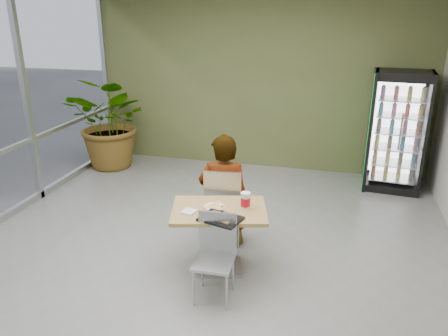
{
  "coord_description": "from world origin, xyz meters",
  "views": [
    {
      "loc": [
        1.37,
        -4.21,
        2.79
      ],
      "look_at": [
        0.14,
        0.53,
        1.0
      ],
      "focal_mm": 35.0,
      "sensor_mm": 36.0,
      "label": 1
    }
  ],
  "objects_px": {
    "beverage_fridge": "(397,132)",
    "soda_cup": "(245,201)",
    "chair_near": "(216,249)",
    "dining_table": "(219,226)",
    "seated_woman": "(224,201)",
    "cafeteria_tray": "(221,219)",
    "chair_far": "(224,201)",
    "potted_plant": "(113,122)"
  },
  "relations": [
    {
      "from": "chair_near",
      "to": "cafeteria_tray",
      "type": "bearing_deg",
      "value": 86.93
    },
    {
      "from": "potted_plant",
      "to": "dining_table",
      "type": "bearing_deg",
      "value": -45.64
    },
    {
      "from": "chair_near",
      "to": "potted_plant",
      "type": "height_order",
      "value": "potted_plant"
    },
    {
      "from": "soda_cup",
      "to": "beverage_fridge",
      "type": "xyz_separation_m",
      "value": [
        1.84,
        2.96,
        0.11
      ]
    },
    {
      "from": "dining_table",
      "to": "chair_near",
      "type": "distance_m",
      "value": 0.45
    },
    {
      "from": "chair_far",
      "to": "beverage_fridge",
      "type": "xyz_separation_m",
      "value": [
        2.21,
        2.47,
        0.36
      ]
    },
    {
      "from": "cafeteria_tray",
      "to": "beverage_fridge",
      "type": "height_order",
      "value": "beverage_fridge"
    },
    {
      "from": "soda_cup",
      "to": "chair_near",
      "type": "bearing_deg",
      "value": -110.37
    },
    {
      "from": "potted_plant",
      "to": "seated_woman",
      "type": "bearing_deg",
      "value": -39.83
    },
    {
      "from": "cafeteria_tray",
      "to": "beverage_fridge",
      "type": "distance_m",
      "value": 3.86
    },
    {
      "from": "beverage_fridge",
      "to": "potted_plant",
      "type": "height_order",
      "value": "beverage_fridge"
    },
    {
      "from": "chair_far",
      "to": "soda_cup",
      "type": "xyz_separation_m",
      "value": [
        0.37,
        -0.48,
        0.25
      ]
    },
    {
      "from": "dining_table",
      "to": "seated_woman",
      "type": "height_order",
      "value": "seated_woman"
    },
    {
      "from": "soda_cup",
      "to": "potted_plant",
      "type": "distance_m",
      "value": 4.11
    },
    {
      "from": "dining_table",
      "to": "chair_near",
      "type": "xyz_separation_m",
      "value": [
        0.08,
        -0.44,
        -0.02
      ]
    },
    {
      "from": "chair_far",
      "to": "beverage_fridge",
      "type": "relative_size",
      "value": 0.53
    },
    {
      "from": "chair_near",
      "to": "soda_cup",
      "type": "relative_size",
      "value": 4.7
    },
    {
      "from": "seated_woman",
      "to": "cafeteria_tray",
      "type": "distance_m",
      "value": 0.91
    },
    {
      "from": "seated_woman",
      "to": "soda_cup",
      "type": "relative_size",
      "value": 9.15
    },
    {
      "from": "beverage_fridge",
      "to": "potted_plant",
      "type": "bearing_deg",
      "value": -172.33
    },
    {
      "from": "soda_cup",
      "to": "cafeteria_tray",
      "type": "xyz_separation_m",
      "value": [
        -0.19,
        -0.33,
        -0.08
      ]
    },
    {
      "from": "soda_cup",
      "to": "cafeteria_tray",
      "type": "distance_m",
      "value": 0.39
    },
    {
      "from": "chair_near",
      "to": "chair_far",
      "type": "bearing_deg",
      "value": 97.67
    },
    {
      "from": "beverage_fridge",
      "to": "chair_far",
      "type": "bearing_deg",
      "value": -126.36
    },
    {
      "from": "dining_table",
      "to": "soda_cup",
      "type": "xyz_separation_m",
      "value": [
        0.27,
        0.08,
        0.3
      ]
    },
    {
      "from": "soda_cup",
      "to": "beverage_fridge",
      "type": "bearing_deg",
      "value": 58.15
    },
    {
      "from": "dining_table",
      "to": "potted_plant",
      "type": "bearing_deg",
      "value": 134.36
    },
    {
      "from": "cafeteria_tray",
      "to": "soda_cup",
      "type": "bearing_deg",
      "value": 59.97
    },
    {
      "from": "dining_table",
      "to": "cafeteria_tray",
      "type": "height_order",
      "value": "cafeteria_tray"
    },
    {
      "from": "chair_near",
      "to": "soda_cup",
      "type": "distance_m",
      "value": 0.64
    },
    {
      "from": "soda_cup",
      "to": "beverage_fridge",
      "type": "distance_m",
      "value": 3.48
    },
    {
      "from": "chair_far",
      "to": "beverage_fridge",
      "type": "height_order",
      "value": "beverage_fridge"
    },
    {
      "from": "cafeteria_tray",
      "to": "seated_woman",
      "type": "bearing_deg",
      "value": 102.54
    },
    {
      "from": "chair_far",
      "to": "cafeteria_tray",
      "type": "bearing_deg",
      "value": 95.5
    },
    {
      "from": "chair_near",
      "to": "potted_plant",
      "type": "distance_m",
      "value": 4.36
    },
    {
      "from": "beverage_fridge",
      "to": "soda_cup",
      "type": "bearing_deg",
      "value": -116.49
    },
    {
      "from": "dining_table",
      "to": "chair_far",
      "type": "relative_size",
      "value": 1.15
    },
    {
      "from": "chair_far",
      "to": "cafeteria_tray",
      "type": "xyz_separation_m",
      "value": [
        0.18,
        -0.81,
        0.17
      ]
    },
    {
      "from": "dining_table",
      "to": "chair_far",
      "type": "distance_m",
      "value": 0.57
    },
    {
      "from": "seated_woman",
      "to": "potted_plant",
      "type": "xyz_separation_m",
      "value": [
        -2.67,
        2.22,
        0.29
      ]
    },
    {
      "from": "chair_far",
      "to": "potted_plant",
      "type": "height_order",
      "value": "potted_plant"
    },
    {
      "from": "seated_woman",
      "to": "chair_near",
      "type": "bearing_deg",
      "value": 93.24
    }
  ]
}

